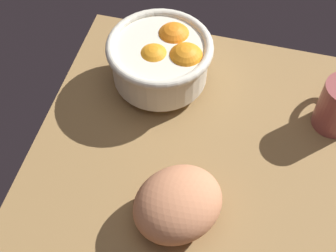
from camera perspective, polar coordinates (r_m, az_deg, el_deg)
The scene contains 3 objects.
ground_plane at distance 78.11cm, azimuth 3.52°, elevation -9.00°, with size 72.76×59.17×3.00cm, color olive.
fruit_bowl at distance 85.25cm, azimuth -0.59°, elevation 8.04°, with size 18.70×18.70×10.81cm.
bread_loaf at distance 71.29cm, azimuth 1.17°, elevation -9.29°, with size 13.89×11.82×8.71cm, color tan.
Camera 1 is at (34.40, 3.95, 68.51)cm, focal length 51.09 mm.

